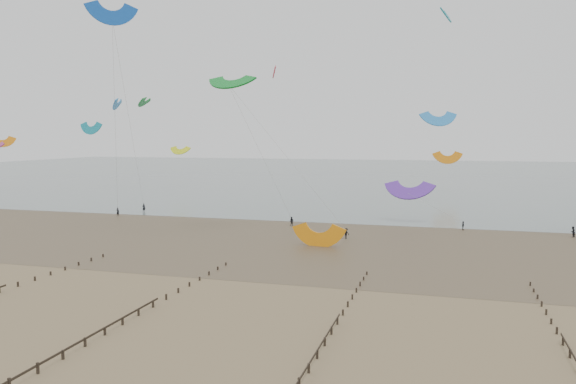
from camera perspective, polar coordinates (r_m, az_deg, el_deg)
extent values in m
plane|color=brown|center=(63.82, -13.85, -9.37)|extent=(500.00, 500.00, 0.00)
plane|color=#475654|center=(255.80, 8.95, 1.90)|extent=(500.00, 500.00, 0.00)
plane|color=#473A28|center=(95.06, -3.31, -4.27)|extent=(500.00, 500.00, 0.00)
ellipsoid|color=slate|center=(91.34, -16.83, -4.92)|extent=(23.60, 14.36, 0.01)
ellipsoid|color=slate|center=(94.75, 4.18, -4.31)|extent=(33.64, 18.32, 0.01)
ellipsoid|color=slate|center=(86.15, 25.16, -5.84)|extent=(19.65, 13.67, 0.01)
ellipsoid|color=slate|center=(118.39, -21.09, -2.68)|extent=(26.95, 14.22, 0.01)
cube|color=black|center=(68.82, -25.75, -8.45)|extent=(0.16, 0.16, 0.62)
cube|color=black|center=(70.74, -24.32, -8.03)|extent=(0.16, 0.16, 0.59)
cube|color=black|center=(72.71, -22.97, -7.62)|extent=(0.16, 0.16, 0.57)
cube|color=black|center=(74.72, -21.70, -7.24)|extent=(0.16, 0.16, 0.54)
cube|color=black|center=(76.77, -20.50, -6.87)|extent=(0.16, 0.16, 0.51)
cube|color=black|center=(78.85, -19.36, -6.51)|extent=(0.16, 0.16, 0.48)
cube|color=black|center=(80.96, -18.28, -6.18)|extent=(0.16, 0.16, 0.45)
cube|color=black|center=(44.18, -24.07, -16.08)|extent=(0.16, 0.16, 0.83)
cube|color=black|center=(46.08, -21.90, -15.09)|extent=(0.16, 0.16, 0.80)
cube|color=black|center=(48.05, -19.92, -14.17)|extent=(0.16, 0.16, 0.77)
cube|color=black|center=(50.08, -18.11, -13.31)|extent=(0.16, 0.16, 0.74)
cube|color=black|center=(52.16, -16.46, -12.51)|extent=(0.16, 0.16, 0.71)
cube|color=black|center=(54.29, -14.94, -11.76)|extent=(0.16, 0.16, 0.68)
cube|color=black|center=(56.47, -13.55, -11.06)|extent=(0.16, 0.16, 0.65)
cube|color=black|center=(58.68, -12.27, -10.40)|extent=(0.16, 0.16, 0.62)
cube|color=black|center=(60.92, -11.08, -9.79)|extent=(0.16, 0.16, 0.59)
cube|color=black|center=(63.20, -9.99, -9.22)|extent=(0.16, 0.16, 0.57)
cube|color=black|center=(65.50, -8.97, -8.69)|extent=(0.16, 0.16, 0.54)
cube|color=black|center=(67.83, -8.03, -8.19)|extent=(0.16, 0.16, 0.51)
cube|color=black|center=(70.17, -7.15, -7.72)|extent=(0.16, 0.16, 0.48)
cube|color=black|center=(72.54, -6.33, -7.28)|extent=(0.16, 0.16, 0.45)
cube|color=black|center=(44.41, -23.69, -15.59)|extent=(0.06, 32.50, 0.18)
cube|color=black|center=(38.45, 1.13, -18.94)|extent=(0.16, 0.16, 0.80)
cube|color=black|center=(40.79, 2.12, -17.47)|extent=(0.16, 0.16, 0.77)
cube|color=black|center=(43.17, 2.99, -16.16)|extent=(0.16, 0.16, 0.74)
cube|color=black|center=(45.57, 3.75, -14.99)|extent=(0.16, 0.16, 0.71)
cube|color=black|center=(47.99, 4.44, -13.92)|extent=(0.16, 0.16, 0.68)
cube|color=black|center=(50.44, 5.05, -12.96)|extent=(0.16, 0.16, 0.65)
cube|color=black|center=(52.90, 5.60, -12.09)|extent=(0.16, 0.16, 0.62)
cube|color=black|center=(55.38, 6.10, -11.30)|extent=(0.16, 0.16, 0.59)
cube|color=black|center=(57.88, 6.55, -10.57)|extent=(0.16, 0.16, 0.57)
cube|color=black|center=(60.38, 6.96, -9.90)|extent=(0.16, 0.16, 0.54)
cube|color=black|center=(62.90, 7.34, -9.28)|extent=(0.16, 0.16, 0.51)
cube|color=black|center=(65.42, 7.69, -8.72)|extent=(0.16, 0.16, 0.48)
cube|color=black|center=(67.95, 8.01, -8.19)|extent=(0.16, 0.16, 0.45)
cube|color=black|center=(48.03, 26.73, -14.51)|extent=(0.16, 0.16, 0.68)
cube|color=black|center=(50.48, 26.16, -13.52)|extent=(0.16, 0.16, 0.65)
cube|color=black|center=(52.94, 25.64, -12.62)|extent=(0.16, 0.16, 0.62)
cube|color=black|center=(55.42, 25.18, -11.80)|extent=(0.16, 0.16, 0.59)
cube|color=black|center=(57.91, 24.76, -11.05)|extent=(0.16, 0.16, 0.57)
cube|color=black|center=(60.41, 24.37, -10.36)|extent=(0.16, 0.16, 0.54)
cube|color=black|center=(62.92, 24.02, -9.73)|extent=(0.16, 0.16, 0.51)
cube|color=black|center=(65.45, 23.69, -9.14)|extent=(0.16, 0.16, 0.48)
cube|color=black|center=(67.98, 23.39, -8.60)|extent=(0.16, 0.16, 0.45)
imported|color=black|center=(121.18, -16.91, -1.94)|extent=(0.67, 0.46, 1.81)
imported|color=black|center=(126.60, -14.44, -1.55)|extent=(0.75, 0.57, 1.85)
imported|color=black|center=(103.47, 0.38, -2.99)|extent=(0.96, 0.84, 1.66)
imported|color=black|center=(102.80, 26.94, -3.63)|extent=(1.08, 1.10, 1.79)
imported|color=black|center=(103.42, 17.36, -3.28)|extent=(0.46, 0.95, 1.56)
imported|color=black|center=(90.91, 5.93, -4.21)|extent=(1.23, 1.24, 1.72)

